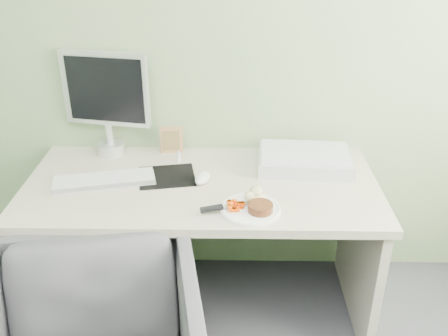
{
  "coord_description": "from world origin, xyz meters",
  "views": [
    {
      "loc": [
        0.14,
        -0.35,
        1.83
      ],
      "look_at": [
        0.1,
        1.5,
        0.87
      ],
      "focal_mm": 40.0,
      "sensor_mm": 36.0,
      "label": 1
    }
  ],
  "objects_px": {
    "monitor": "(106,98)",
    "scanner": "(304,160)",
    "desk": "(202,216)",
    "plate": "(250,209)"
  },
  "relations": [
    {
      "from": "monitor",
      "to": "scanner",
      "type": "bearing_deg",
      "value": 1.57
    },
    {
      "from": "desk",
      "to": "scanner",
      "type": "distance_m",
      "value": 0.56
    },
    {
      "from": "scanner",
      "to": "monitor",
      "type": "bearing_deg",
      "value": 174.94
    },
    {
      "from": "plate",
      "to": "scanner",
      "type": "height_order",
      "value": "scanner"
    },
    {
      "from": "plate",
      "to": "monitor",
      "type": "height_order",
      "value": "monitor"
    },
    {
      "from": "scanner",
      "to": "plate",
      "type": "bearing_deg",
      "value": -120.31
    },
    {
      "from": "plate",
      "to": "desk",
      "type": "bearing_deg",
      "value": 132.66
    },
    {
      "from": "scanner",
      "to": "monitor",
      "type": "relative_size",
      "value": 0.84
    },
    {
      "from": "desk",
      "to": "plate",
      "type": "xyz_separation_m",
      "value": [
        0.22,
        -0.23,
        0.19
      ]
    },
    {
      "from": "plate",
      "to": "scanner",
      "type": "relative_size",
      "value": 0.57
    }
  ]
}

